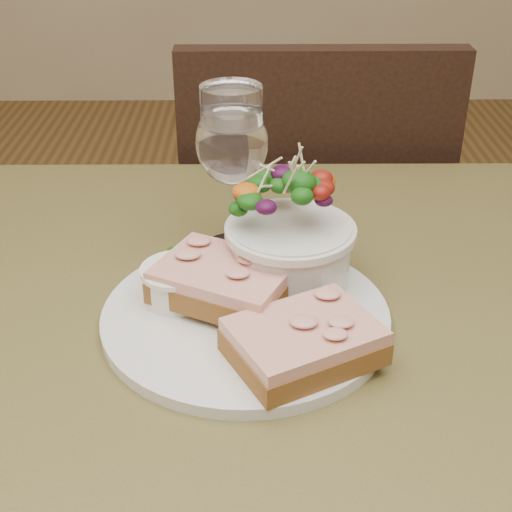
{
  "coord_description": "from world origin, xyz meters",
  "views": [
    {
      "loc": [
        0.01,
        -0.54,
        1.15
      ],
      "look_at": [
        0.02,
        0.04,
        0.81
      ],
      "focal_mm": 50.0,
      "sensor_mm": 36.0,
      "label": 1
    }
  ],
  "objects_px": {
    "dinner_plate": "(246,316)",
    "salad_bowl": "(290,228)",
    "cafe_table": "(238,411)",
    "sandwich_front": "(304,341)",
    "chair_far": "(301,327)",
    "ramekin": "(177,282)",
    "wine_glass": "(232,148)",
    "sandwich_back": "(224,281)"
  },
  "relations": [
    {
      "from": "chair_far",
      "to": "wine_glass",
      "type": "height_order",
      "value": "wine_glass"
    },
    {
      "from": "chair_far",
      "to": "salad_bowl",
      "type": "height_order",
      "value": "chair_far"
    },
    {
      "from": "chair_far",
      "to": "salad_bowl",
      "type": "relative_size",
      "value": 7.09
    },
    {
      "from": "cafe_table",
      "to": "sandwich_front",
      "type": "xyz_separation_m",
      "value": [
        0.06,
        -0.05,
        0.13
      ]
    },
    {
      "from": "sandwich_front",
      "to": "sandwich_back",
      "type": "bearing_deg",
      "value": 102.28
    },
    {
      "from": "chair_far",
      "to": "sandwich_back",
      "type": "height_order",
      "value": "chair_far"
    },
    {
      "from": "sandwich_back",
      "to": "wine_glass",
      "type": "relative_size",
      "value": 0.87
    },
    {
      "from": "dinner_plate",
      "to": "sandwich_back",
      "type": "relative_size",
      "value": 1.81
    },
    {
      "from": "dinner_plate",
      "to": "ramekin",
      "type": "xyz_separation_m",
      "value": [
        -0.07,
        0.02,
        0.03
      ]
    },
    {
      "from": "sandwich_back",
      "to": "ramekin",
      "type": "bearing_deg",
      "value": -161.16
    },
    {
      "from": "dinner_plate",
      "to": "sandwich_front",
      "type": "bearing_deg",
      "value": -54.25
    },
    {
      "from": "chair_far",
      "to": "sandwich_front",
      "type": "height_order",
      "value": "chair_far"
    },
    {
      "from": "cafe_table",
      "to": "ramekin",
      "type": "distance_m",
      "value": 0.15
    },
    {
      "from": "chair_far",
      "to": "sandwich_front",
      "type": "xyz_separation_m",
      "value": [
        -0.06,
        -0.68,
        0.49
      ]
    },
    {
      "from": "ramekin",
      "to": "salad_bowl",
      "type": "bearing_deg",
      "value": 18.35
    },
    {
      "from": "sandwich_back",
      "to": "salad_bowl",
      "type": "xyz_separation_m",
      "value": [
        0.06,
        0.04,
        0.03
      ]
    },
    {
      "from": "dinner_plate",
      "to": "sandwich_back",
      "type": "xyz_separation_m",
      "value": [
        -0.02,
        0.01,
        0.03
      ]
    },
    {
      "from": "chair_far",
      "to": "sandwich_back",
      "type": "relative_size",
      "value": 5.91
    },
    {
      "from": "dinner_plate",
      "to": "wine_glass",
      "type": "distance_m",
      "value": 0.18
    },
    {
      "from": "sandwich_back",
      "to": "salad_bowl",
      "type": "height_order",
      "value": "salad_bowl"
    },
    {
      "from": "cafe_table",
      "to": "wine_glass",
      "type": "bearing_deg",
      "value": 91.89
    },
    {
      "from": "cafe_table",
      "to": "salad_bowl",
      "type": "relative_size",
      "value": 6.3
    },
    {
      "from": "ramekin",
      "to": "wine_glass",
      "type": "bearing_deg",
      "value": 65.89
    },
    {
      "from": "salad_bowl",
      "to": "dinner_plate",
      "type": "bearing_deg",
      "value": -127.68
    },
    {
      "from": "sandwich_back",
      "to": "salad_bowl",
      "type": "bearing_deg",
      "value": 60.01
    },
    {
      "from": "cafe_table",
      "to": "wine_glass",
      "type": "relative_size",
      "value": 4.57
    },
    {
      "from": "dinner_plate",
      "to": "salad_bowl",
      "type": "height_order",
      "value": "salad_bowl"
    },
    {
      "from": "cafe_table",
      "to": "ramekin",
      "type": "relative_size",
      "value": 12.25
    },
    {
      "from": "dinner_plate",
      "to": "wine_glass",
      "type": "height_order",
      "value": "wine_glass"
    },
    {
      "from": "ramekin",
      "to": "wine_glass",
      "type": "distance_m",
      "value": 0.16
    },
    {
      "from": "cafe_table",
      "to": "wine_glass",
      "type": "xyz_separation_m",
      "value": [
        -0.01,
        0.15,
        0.22
      ]
    },
    {
      "from": "chair_far",
      "to": "ramekin",
      "type": "height_order",
      "value": "chair_far"
    },
    {
      "from": "ramekin",
      "to": "dinner_plate",
      "type": "bearing_deg",
      "value": -17.5
    },
    {
      "from": "dinner_plate",
      "to": "salad_bowl",
      "type": "distance_m",
      "value": 0.1
    },
    {
      "from": "sandwich_front",
      "to": "ramekin",
      "type": "xyz_separation_m",
      "value": [
        -0.12,
        0.09,
        0.0
      ]
    },
    {
      "from": "cafe_table",
      "to": "dinner_plate",
      "type": "relative_size",
      "value": 2.91
    },
    {
      "from": "sandwich_front",
      "to": "chair_far",
      "type": "bearing_deg",
      "value": 57.63
    },
    {
      "from": "wine_glass",
      "to": "cafe_table",
      "type": "bearing_deg",
      "value": -88.11
    },
    {
      "from": "ramekin",
      "to": "wine_glass",
      "type": "height_order",
      "value": "wine_glass"
    },
    {
      "from": "sandwich_front",
      "to": "wine_glass",
      "type": "height_order",
      "value": "wine_glass"
    },
    {
      "from": "cafe_table",
      "to": "sandwich_back",
      "type": "relative_size",
      "value": 5.26
    },
    {
      "from": "cafe_table",
      "to": "ramekin",
      "type": "bearing_deg",
      "value": 147.24
    }
  ]
}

